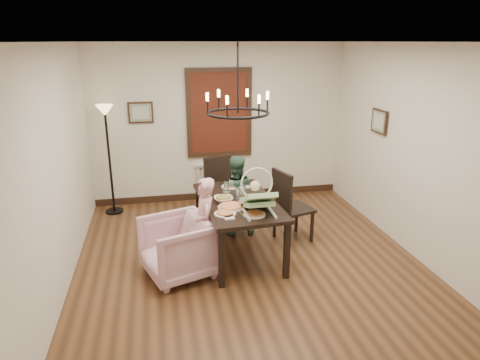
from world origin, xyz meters
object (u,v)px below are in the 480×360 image
object	(u,v)px
dining_table	(238,206)
chair_far	(224,192)
armchair	(178,247)
floor_lamp	(110,162)
drinking_glass	(238,193)
elderly_woman	(205,232)
baby_bouncer	(258,197)
chair_right	(294,205)
seated_man	(235,202)

from	to	relation	value
dining_table	chair_far	distance (m)	1.05
armchair	floor_lamp	bearing A→B (deg)	-176.01
armchair	drinking_glass	world-z (taller)	drinking_glass
elderly_woman	baby_bouncer	size ratio (longest dim) A/B	1.69
armchair	chair_right	bearing A→B (deg)	92.92
elderly_woman	drinking_glass	bearing A→B (deg)	126.76
baby_bouncer	elderly_woman	bearing A→B (deg)	166.69
dining_table	seated_man	world-z (taller)	seated_man
armchair	floor_lamp	distance (m)	2.55
chair_far	elderly_woman	size ratio (longest dim) A/B	1.08
drinking_glass	elderly_woman	bearing A→B (deg)	-143.41
chair_far	drinking_glass	distance (m)	1.03
dining_table	baby_bouncer	distance (m)	0.56
elderly_woman	chair_right	bearing A→B (deg)	113.22
dining_table	floor_lamp	size ratio (longest dim) A/B	0.96
seated_man	drinking_glass	world-z (taller)	seated_man
armchair	chair_far	bearing A→B (deg)	131.88
elderly_woman	floor_lamp	xyz separation A→B (m)	(-1.32, 2.20, 0.40)
chair_far	elderly_woman	xyz separation A→B (m)	(-0.46, -1.35, -0.04)
chair_far	elderly_woman	world-z (taller)	chair_far
chair_right	chair_far	bearing A→B (deg)	33.25
armchair	baby_bouncer	bearing A→B (deg)	68.72
chair_right	elderly_woman	world-z (taller)	chair_right
floor_lamp	chair_right	bearing A→B (deg)	-31.11
dining_table	elderly_woman	bearing A→B (deg)	-151.35
armchair	seated_man	distance (m)	1.41
chair_right	baby_bouncer	distance (m)	1.11
seated_man	baby_bouncer	world-z (taller)	baby_bouncer
elderly_woman	baby_bouncer	distance (m)	0.81
armchair	elderly_woman	xyz separation A→B (m)	(0.35, 0.10, 0.13)
armchair	floor_lamp	size ratio (longest dim) A/B	0.46
dining_table	armchair	xyz separation A→B (m)	(-0.84, -0.41, -0.33)
drinking_glass	floor_lamp	world-z (taller)	floor_lamp
chair_right	armchair	xyz separation A→B (m)	(-1.72, -0.68, -0.17)
chair_right	drinking_glass	size ratio (longest dim) A/B	7.17
armchair	seated_man	world-z (taller)	seated_man
chair_far	baby_bouncer	size ratio (longest dim) A/B	1.82
dining_table	drinking_glass	xyz separation A→B (m)	(0.01, 0.06, 0.16)
floor_lamp	dining_table	bearing A→B (deg)	-46.34
elderly_woman	floor_lamp	distance (m)	2.60
dining_table	chair_right	distance (m)	0.93
dining_table	baby_bouncer	bearing A→B (deg)	-74.61
seated_man	drinking_glass	bearing A→B (deg)	85.19
armchair	baby_bouncer	distance (m)	1.17
drinking_glass	floor_lamp	distance (m)	2.58
armchair	drinking_glass	size ratio (longest dim) A/B	5.39
seated_man	baby_bouncer	bearing A→B (deg)	96.31
dining_table	chair_far	size ratio (longest dim) A/B	1.60
chair_far	armchair	bearing A→B (deg)	-137.14
elderly_woman	baby_bouncer	bearing A→B (deg)	77.49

